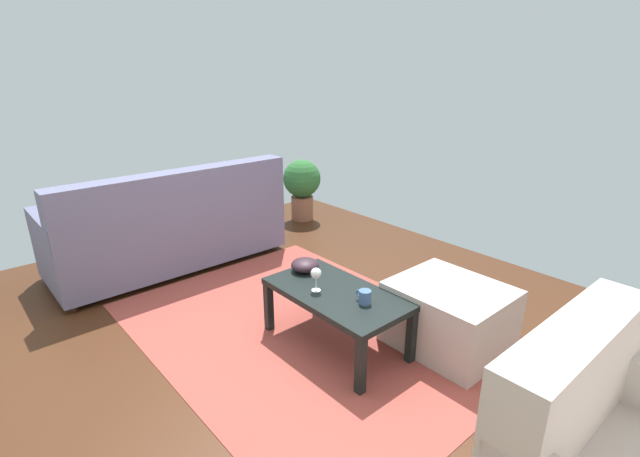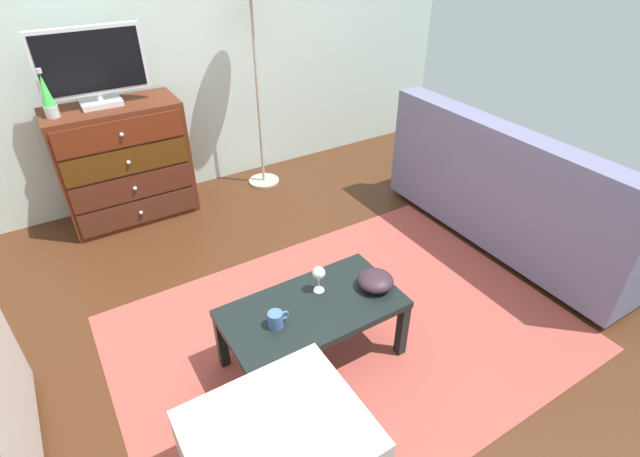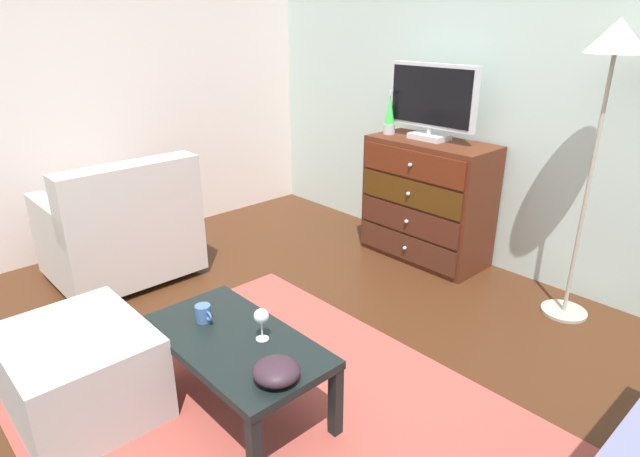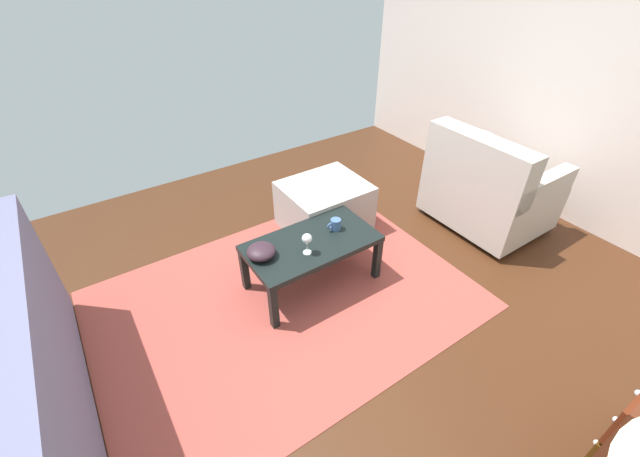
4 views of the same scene
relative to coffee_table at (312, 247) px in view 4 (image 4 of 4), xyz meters
name	(u,v)px [view 4 (image 4 of 4)]	position (x,y,z in m)	size (l,w,h in m)	color
ground_plane	(324,308)	(0.06, 0.26, -0.37)	(5.55, 4.79, 0.05)	#412212
wall_plain_left	(586,58)	(-2.47, 0.26, 1.01)	(0.12, 4.79, 2.71)	silver
area_rug	(286,299)	(0.26, 0.06, -0.34)	(2.60, 1.90, 0.01)	#9C4238
coffee_table	(312,247)	(0.00, 0.00, 0.00)	(0.95, 0.51, 0.39)	black
wine_glass	(307,239)	(0.09, 0.09, 0.17)	(0.07, 0.07, 0.16)	silver
mug	(335,224)	(-0.22, -0.02, 0.09)	(0.11, 0.08, 0.08)	#3F5F92
bowl_decorative	(261,251)	(0.37, -0.05, 0.09)	(0.20, 0.20, 0.09)	#301E27
armchair	(487,189)	(-1.70, 0.20, 0.02)	(0.80, 0.94, 0.90)	#332319
ottoman	(324,206)	(-0.49, -0.55, -0.13)	(0.70, 0.60, 0.43)	#ACA69F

